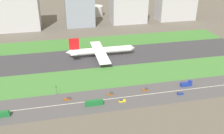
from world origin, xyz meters
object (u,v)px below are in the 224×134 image
object	(u,v)px
car_1	(122,101)
car_2	(146,90)
bus_0	(0,114)
truck_0	(186,84)
car_4	(180,93)
traffic_light	(56,90)
office_tower	(128,5)
car_0	(111,94)
bus_1	(94,103)
airliner	(100,51)
hangar_building	(79,9)
terminal_building	(14,8)
fuel_tank_west	(95,11)
car_3	(68,99)
cargo_warehouse	(176,1)

from	to	relation	value
car_1	car_2	xyz separation A→B (m)	(20.05, 10.00, 0.00)
car_1	bus_0	size ratio (longest dim) A/B	0.38
truck_0	car_4	bearing A→B (deg)	-135.22
traffic_light	office_tower	xyz separation A→B (m)	(100.43, 174.01, 19.12)
car_1	car_4	bearing A→B (deg)	-180.00
car_0	bus_1	distance (m)	16.42
airliner	traffic_light	distance (m)	72.74
car_2	office_tower	xyz separation A→B (m)	(38.80, 182.00, 22.48)
hangar_building	truck_0	bearing A→B (deg)	-72.19
bus_1	office_tower	bearing A→B (deg)	-111.91
car_2	terminal_building	size ratio (longest dim) A/B	0.07
truck_0	terminal_building	world-z (taller)	terminal_building
traffic_light	fuel_tank_west	world-z (taller)	fuel_tank_west
car_3	fuel_tank_west	distance (m)	233.81
car_3	car_0	bearing A→B (deg)	0.00
bus_0	truck_0	distance (m)	127.43
car_1	hangar_building	world-z (taller)	hangar_building
car_1	cargo_warehouse	distance (m)	232.29
bus_0	car_4	bearing A→B (deg)	-180.00
car_1	hangar_building	size ratio (longest dim) A/B	0.10
office_tower	cargo_warehouse	distance (m)	69.61
car_2	terminal_building	bearing A→B (deg)	120.30
car_0	car_4	xyz separation A→B (m)	(46.90, -10.00, 0.00)
traffic_light	terminal_building	xyz separation A→B (m)	(-44.72, 174.01, 21.40)
car_3	hangar_building	distance (m)	185.27
cargo_warehouse	airliner	bearing A→B (deg)	-138.52
car_1	bus_0	xyz separation A→B (m)	(-75.44, 0.00, 0.90)
bus_1	bus_0	size ratio (longest dim) A/B	1.00
car_2	truck_0	xyz separation A→B (m)	(31.54, -0.00, 0.75)
airliner	office_tower	distance (m)	129.67
bus_0	cargo_warehouse	distance (m)	281.04
truck_0	office_tower	bearing A→B (deg)	87.72
truck_0	fuel_tank_west	bearing A→B (deg)	97.70
terminal_building	car_1	bearing A→B (deg)	-65.80
bus_1	fuel_tank_west	distance (m)	240.30
car_1	car_3	xyz separation A→B (m)	(-34.73, 10.00, 0.00)
terminal_building	cargo_warehouse	distance (m)	214.73
bus_1	bus_0	world-z (taller)	same
car_2	car_1	bearing A→B (deg)	-153.49
traffic_light	car_2	bearing A→B (deg)	-7.39
car_1	office_tower	bearing A→B (deg)	-107.04
terminal_building	bus_1	bearing A→B (deg)	-70.52
car_4	fuel_tank_west	size ratio (longest dim) A/B	0.19
traffic_light	cargo_warehouse	world-z (taller)	cargo_warehouse
car_0	car_1	bearing A→B (deg)	-61.68
traffic_light	hangar_building	xyz separation A→B (m)	(34.70, 174.01, 17.30)
bus_0	traffic_light	xyz separation A→B (m)	(33.86, 17.99, 2.47)
airliner	car_2	size ratio (longest dim) A/B	14.77
terminal_building	traffic_light	bearing A→B (deg)	-75.59
car_4	cargo_warehouse	distance (m)	212.18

